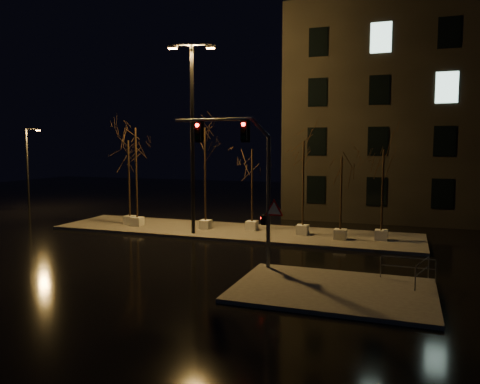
% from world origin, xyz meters
% --- Properties ---
extents(ground, '(90.00, 90.00, 0.00)m').
position_xyz_m(ground, '(0.00, 0.00, 0.00)').
color(ground, black).
rests_on(ground, ground).
extents(median, '(22.00, 5.00, 0.15)m').
position_xyz_m(median, '(0.00, 6.00, 0.07)').
color(median, '#4C4844').
rests_on(median, ground).
extents(sidewalk_corner, '(7.00, 5.00, 0.15)m').
position_xyz_m(sidewalk_corner, '(7.50, -3.50, 0.07)').
color(sidewalk_corner, '#4C4844').
rests_on(sidewalk_corner, ground).
extents(building, '(25.00, 12.00, 15.00)m').
position_xyz_m(building, '(14.00, 18.00, 7.50)').
color(building, black).
rests_on(building, ground).
extents(tree_0, '(1.80, 1.80, 5.55)m').
position_xyz_m(tree_0, '(-6.95, 5.84, 4.36)').
color(tree_0, silver).
rests_on(tree_0, median).
extents(tree_1, '(1.80, 1.80, 6.34)m').
position_xyz_m(tree_1, '(-6.16, 5.47, 4.96)').
color(tree_1, silver).
rests_on(tree_1, median).
extents(tree_2, '(1.80, 1.80, 6.32)m').
position_xyz_m(tree_2, '(-1.63, 5.88, 4.94)').
color(tree_2, silver).
rests_on(tree_2, median).
extents(tree_3, '(1.80, 1.80, 5.00)m').
position_xyz_m(tree_3, '(1.16, 6.49, 3.94)').
color(tree_3, silver).
rests_on(tree_3, median).
extents(tree_4, '(1.80, 1.80, 5.47)m').
position_xyz_m(tree_4, '(4.32, 6.13, 4.30)').
color(tree_4, silver).
rests_on(tree_4, median).
extents(tree_5, '(1.80, 1.80, 4.59)m').
position_xyz_m(tree_5, '(6.54, 5.47, 3.64)').
color(tree_5, silver).
rests_on(tree_5, median).
extents(tree_6, '(1.80, 1.80, 4.99)m').
position_xyz_m(tree_6, '(8.65, 5.96, 3.94)').
color(tree_6, silver).
rests_on(tree_6, median).
extents(traffic_signal_mast, '(5.10, 0.44, 6.24)m').
position_xyz_m(traffic_signal_mast, '(3.49, -1.44, 4.25)').
color(traffic_signal_mast, '#54555B').
rests_on(traffic_signal_mast, sidewalk_corner).
extents(streetlight_main, '(2.64, 1.06, 10.74)m').
position_xyz_m(streetlight_main, '(-1.74, 4.38, 6.35)').
color(streetlight_main, black).
rests_on(streetlight_main, median).
extents(streetlight_far, '(1.28, 0.50, 6.63)m').
position_xyz_m(streetlight_far, '(-19.24, 10.12, 3.64)').
color(streetlight_far, black).
rests_on(streetlight_far, ground).
extents(guard_rail_a, '(2.01, 0.09, 0.87)m').
position_xyz_m(guard_rail_a, '(10.00, -1.50, 0.72)').
color(guard_rail_a, '#54555B').
rests_on(guard_rail_a, sidewalk_corner).
extents(guard_rail_b, '(0.55, 1.79, 0.88)m').
position_xyz_m(guard_rail_b, '(10.50, -1.94, 0.72)').
color(guard_rail_b, '#54555B').
rests_on(guard_rail_b, sidewalk_corner).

